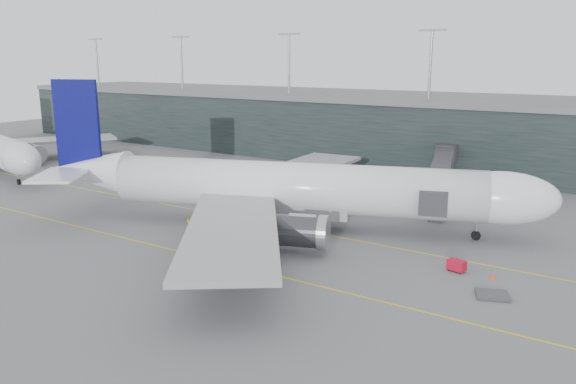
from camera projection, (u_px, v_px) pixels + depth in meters
The scene contains 17 objects.
ground at pixel (284, 218), 85.25m from camera, with size 320.00×320.00×0.00m, color slate.
taxiline_a at pixel (270, 224), 81.98m from camera, with size 160.00×0.25×0.02m, color gold.
taxiline_b at pixel (196, 255), 68.90m from camera, with size 160.00×0.25×0.02m, color gold.
taxiline_lead_main at pixel (370, 195), 98.96m from camera, with size 0.25×60.00×0.02m, color gold.
taxiline_lead_adj at pixel (79, 154), 141.12m from camera, with size 0.25×60.00×0.02m, color gold.
terminal at pixel (420, 128), 130.88m from camera, with size 240.00×36.00×29.00m.
main_aircraft at pixel (291, 188), 79.08m from camera, with size 71.16×65.63×20.57m.
jet_bridge at pixel (452, 168), 95.25m from camera, with size 16.00×46.84×7.27m.
gse_cart at pixel (457, 265), 63.67m from camera, with size 2.16×1.63×1.32m.
baggage_dolly at pixel (492, 295), 56.98m from camera, with size 3.22×2.57×0.32m, color #38383D.
uld_a at pixel (285, 194), 96.15m from camera, with size 2.08×1.71×1.81m.
uld_b at pixel (303, 196), 95.08m from camera, with size 2.04×1.77×1.61m.
uld_c at pixel (326, 198), 93.19m from camera, with size 2.16×1.81×1.82m.
cone_nose at pixel (493, 275), 61.67m from camera, with size 0.49×0.49×0.78m, color #FF490E.
cone_wing_stbd at pixel (279, 265), 64.90m from camera, with size 0.42×0.42×0.67m, color orange.
cone_wing_port at pixel (372, 205), 91.11m from camera, with size 0.40×0.40×0.64m, color orange.
cone_tail at pixel (188, 220), 82.62m from camera, with size 0.49×0.49×0.79m, color orange.
Camera 1 is at (44.89, -68.62, 23.64)m, focal length 35.00 mm.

